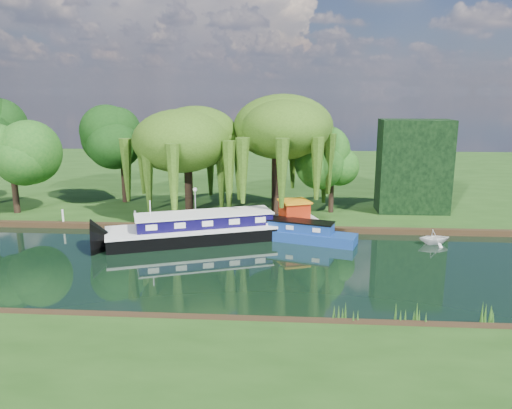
{
  "coord_description": "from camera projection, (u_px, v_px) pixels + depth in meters",
  "views": [
    {
      "loc": [
        8.4,
        -29.6,
        10.75
      ],
      "look_at": [
        5.93,
        5.37,
        2.8
      ],
      "focal_mm": 35.0,
      "sensor_mm": 36.0,
      "label": 1
    }
  ],
  "objects": [
    {
      "name": "tree_far_left",
      "position": [
        11.0,
        153.0,
        42.31
      ],
      "size": [
        4.75,
        4.75,
        7.66
      ],
      "color": "black",
      "rests_on": "far_bank"
    },
    {
      "name": "willow_left",
      "position": [
        187.0,
        141.0,
        41.57
      ],
      "size": [
        7.2,
        7.2,
        8.63
      ],
      "color": "black",
      "rests_on": "far_bank"
    },
    {
      "name": "far_bank",
      "position": [
        226.0,
        175.0,
        64.78
      ],
      "size": [
        120.0,
        52.0,
        0.45
      ],
      "primitive_type": "cube",
      "color": "#193A0F",
      "rests_on": "ground"
    },
    {
      "name": "reeds_near",
      "position": [
        257.0,
        310.0,
        23.79
      ],
      "size": [
        33.7,
        1.5,
        1.1
      ],
      "color": "#204F15",
      "rests_on": "ground"
    },
    {
      "name": "tree_far_mid",
      "position": [
        122.0,
        142.0,
        46.49
      ],
      "size": [
        5.09,
        5.09,
        8.32
      ],
      "color": "black",
      "rests_on": "far_bank"
    },
    {
      "name": "tree_far_right",
      "position": [
        332.0,
        162.0,
        42.69
      ],
      "size": [
        3.9,
        3.9,
        6.38
      ],
      "color": "black",
      "rests_on": "far_bank"
    },
    {
      "name": "willow_right",
      "position": [
        276.0,
        136.0,
        41.04
      ],
      "size": [
        7.56,
        7.56,
        9.21
      ],
      "color": "black",
      "rests_on": "far_bank"
    },
    {
      "name": "ground",
      "position": [
        157.0,
        264.0,
        31.75
      ],
      "size": [
        120.0,
        120.0,
        0.0
      ],
      "primitive_type": "plane",
      "color": "black"
    },
    {
      "name": "lamppost",
      "position": [
        195.0,
        194.0,
        41.4
      ],
      "size": [
        0.36,
        0.36,
        2.56
      ],
      "color": "silver",
      "rests_on": "far_bank"
    },
    {
      "name": "dutch_barge",
      "position": [
        218.0,
        228.0,
        37.12
      ],
      "size": [
        16.19,
        8.79,
        3.36
      ],
      "rotation": [
        0.0,
        0.0,
        0.35
      ],
      "color": "black",
      "rests_on": "ground"
    },
    {
      "name": "white_cruiser",
      "position": [
        434.0,
        244.0,
        36.01
      ],
      "size": [
        2.56,
        2.31,
        1.19
      ],
      "primitive_type": "imported",
      "rotation": [
        0.0,
        0.0,
        1.75
      ],
      "color": "silver",
      "rests_on": "ground"
    },
    {
      "name": "conifer_hedge",
      "position": [
        414.0,
        166.0,
        43.08
      ],
      "size": [
        6.0,
        3.0,
        8.0
      ],
      "primitive_type": "cube",
      "color": "black",
      "rests_on": "far_bank"
    },
    {
      "name": "mooring_posts",
      "position": [
        178.0,
        217.0,
        39.75
      ],
      "size": [
        19.16,
        0.16,
        1.0
      ],
      "color": "silver",
      "rests_on": "far_bank"
    },
    {
      "name": "narrowboat",
      "position": [
        280.0,
        231.0,
        37.26
      ],
      "size": [
        11.39,
        5.2,
        1.65
      ],
      "rotation": [
        0.0,
        0.0,
        -0.3
      ],
      "color": "navy",
      "rests_on": "ground"
    }
  ]
}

